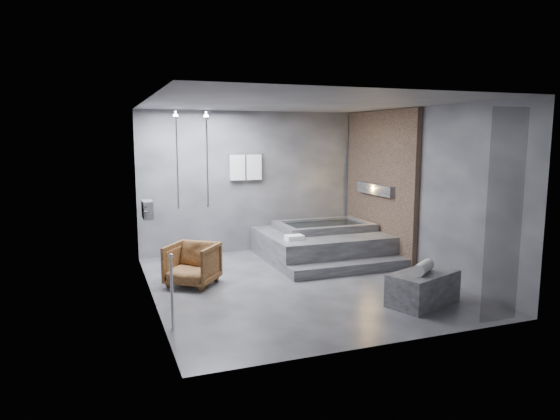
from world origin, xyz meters
name	(u,v)px	position (x,y,z in m)	size (l,w,h in m)	color
room	(317,173)	(0.40, 0.24, 1.73)	(5.00, 5.04, 2.82)	#303033
tub_deck	(321,245)	(1.05, 1.45, 0.25)	(2.20, 2.00, 0.50)	#363638
tub_step	(350,268)	(1.05, 0.27, 0.09)	(2.20, 0.36, 0.18)	#363638
concrete_bench	(423,288)	(1.23, -1.50, 0.23)	(1.01, 0.56, 0.45)	#353538
driftwood_chair	(192,264)	(-1.59, 0.52, 0.33)	(0.71, 0.73, 0.66)	#3F230F
rolled_towel	(423,267)	(1.20, -1.54, 0.54)	(0.16, 0.16, 0.45)	silver
deck_towel	(294,237)	(0.30, 0.94, 0.54)	(0.31, 0.23, 0.08)	white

